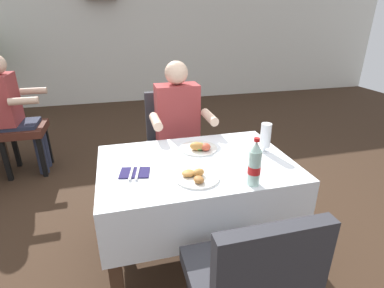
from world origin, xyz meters
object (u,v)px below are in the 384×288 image
Objects in this scene: main_dining_table at (196,185)px; napkin_cutlery_set at (135,172)px; chair_far_diner_seat at (172,141)px; plate_near_camera at (196,177)px; chair_near_camera_side at (247,284)px; plate_far_diner at (199,147)px; seated_diner_far at (179,128)px; cola_bottle_primary at (255,165)px; background_patron at (13,110)px; background_chair_right at (12,124)px; beer_glass_left at (265,138)px.

napkin_cutlery_set reaches higher than main_dining_table.
plate_near_camera is (-0.06, -1.02, 0.19)m from chair_far_diner_seat.
napkin_cutlery_set is (-0.39, 0.75, 0.18)m from chair_near_camera_side.
chair_far_diner_seat is at bearing 96.00° from plate_far_diner.
chair_far_diner_seat is 0.77× the size of seated_diner_far.
cola_bottle_primary is 2.63m from background_patron.
napkin_cutlery_set is 0.20× the size of background_chair_right.
background_patron is at bearing 135.99° from plate_far_diner.
plate_far_diner reaches higher than main_dining_table.
background_patron is (-1.55, 1.49, -0.05)m from plate_far_diner.
plate_far_diner is at bearing -43.12° from background_chair_right.
napkin_cutlery_set is 0.16× the size of background_patron.
chair_near_camera_side is 0.77× the size of seated_diner_far.
background_patron is (-1.48, 1.65, 0.15)m from main_dining_table.
beer_glass_left is (0.49, -0.77, 0.28)m from chair_far_diner_seat.
chair_near_camera_side reaches higher than plate_far_diner.
background_chair_right is at bearing 150.92° from chair_far_diner_seat.
chair_near_camera_side is 2.89m from background_chair_right.
seated_diner_far is 5.05× the size of plate_near_camera.
chair_far_diner_seat is 3.76× the size of plate_far_diner.
background_patron is (-1.97, 1.62, -0.12)m from beer_glass_left.
chair_far_diner_seat is at bearing -29.08° from background_chair_right.
background_chair_right reaches higher than plate_near_camera.
seated_diner_far is 1.30× the size of background_chair_right.
main_dining_table is at bearing -113.00° from plate_far_diner.
cola_bottle_primary is (0.23, 0.46, 0.30)m from chair_near_camera_side.
plate_far_diner is at bearing 67.00° from main_dining_table.
background_patron reaches higher than main_dining_table.
background_chair_right is at bearing 180.00° from background_patron.
seated_diner_far is (0.04, 0.70, 0.15)m from main_dining_table.
background_patron is (-1.71, 2.00, -0.14)m from cola_bottle_primary.
chair_near_camera_side reaches higher than main_dining_table.
plate_near_camera is 0.20× the size of background_patron.
seated_diner_far is at bearing 84.02° from plate_near_camera.
chair_far_diner_seat and background_chair_right have the same top height.
background_chair_right is (-1.60, 1.49, -0.20)m from plate_far_diner.
napkin_cutlery_set is 2.06m from background_chair_right.
chair_far_diner_seat reaches higher than napkin_cutlery_set.
beer_glass_left is (0.54, 0.24, 0.09)m from plate_near_camera.
napkin_cutlery_set is at bearing -171.72° from main_dining_table.
cola_bottle_primary is 2.68m from background_chair_right.
beer_glass_left reaches higher than main_dining_table.
plate_far_diner is 2.15m from background_patron.
seated_diner_far reaches higher than napkin_cutlery_set.
seated_diner_far is 6.27× the size of beer_glass_left.
main_dining_table is 0.96× the size of seated_diner_far.
plate_far_diner is (0.12, 0.37, 0.01)m from plate_near_camera.
cola_bottle_primary is (0.16, -0.50, 0.10)m from plate_far_diner.
plate_near_camera is 2.38m from background_chair_right.
background_patron reaches higher than plate_far_diner.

